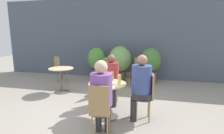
{
  "coord_description": "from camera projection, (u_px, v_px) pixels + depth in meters",
  "views": [
    {
      "loc": [
        1.08,
        -3.11,
        1.64
      ],
      "look_at": [
        0.24,
        0.46,
        0.96
      ],
      "focal_mm": 28.0,
      "sensor_mm": 36.0,
      "label": 1
    }
  ],
  "objects": [
    {
      "name": "ground_plane",
      "position": [
        95.0,
        117.0,
        3.52
      ],
      "size": [
        20.0,
        20.0,
        0.0
      ],
      "primitive_type": "plane",
      "color": "gray"
    },
    {
      "name": "storefront_wall",
      "position": [
        124.0,
        38.0,
        6.51
      ],
      "size": [
        10.0,
        0.06,
        3.0
      ],
      "color": "#4C5666",
      "rests_on": "ground_plane"
    },
    {
      "name": "cafe_table_near",
      "position": [
        107.0,
        92.0,
        3.42
      ],
      "size": [
        0.74,
        0.74,
        0.71
      ],
      "color": "#514C47",
      "rests_on": "ground_plane"
    },
    {
      "name": "cafe_table_far",
      "position": [
        61.0,
        75.0,
        4.97
      ],
      "size": [
        0.69,
        0.69,
        0.71
      ],
      "color": "#514C47",
      "rests_on": "ground_plane"
    },
    {
      "name": "bistro_chair_0",
      "position": [
        100.0,
        108.0,
        2.65
      ],
      "size": [
        0.37,
        0.38,
        0.91
      ],
      "rotation": [
        0.0,
        0.0,
        -3.03
      ],
      "color": "#42382D",
      "rests_on": "ground_plane"
    },
    {
      "name": "bistro_chair_1",
      "position": [
        148.0,
        93.0,
        3.33
      ],
      "size": [
        0.38,
        0.37,
        0.91
      ],
      "rotation": [
        0.0,
        0.0,
        -1.46
      ],
      "color": "#42382D",
      "rests_on": "ground_plane"
    },
    {
      "name": "bistro_chair_2",
      "position": [
        112.0,
        81.0,
        4.19
      ],
      "size": [
        0.37,
        0.38,
        0.91
      ],
      "rotation": [
        0.0,
        0.0,
        0.11
      ],
      "color": "#42382D",
      "rests_on": "ground_plane"
    },
    {
      "name": "bistro_chair_3",
      "position": [
        108.0,
        75.0,
        4.78
      ],
      "size": [
        0.4,
        0.38,
        0.91
      ],
      "rotation": [
        0.0,
        0.0,
        4.43
      ],
      "color": "#42382D",
      "rests_on": "ground_plane"
    },
    {
      "name": "bistro_chair_4",
      "position": [
        59.0,
        67.0,
        6.01
      ],
      "size": [
        0.41,
        0.42,
        0.91
      ],
      "rotation": [
        0.0,
        0.0,
        2.6
      ],
      "color": "#42382D",
      "rests_on": "ground_plane"
    },
    {
      "name": "bistro_chair_5",
      "position": [
        108.0,
        69.0,
        5.64
      ],
      "size": [
        0.42,
        0.41,
        0.91
      ],
      "rotation": [
        0.0,
        0.0,
        1.02
      ],
      "color": "#42382D",
      "rests_on": "ground_plane"
    },
    {
      "name": "bistro_chair_6",
      "position": [
        134.0,
        70.0,
        5.56
      ],
      "size": [
        0.41,
        0.4,
        0.91
      ],
      "rotation": [
        0.0,
        0.0,
        5.2
      ],
      "color": "#42382D",
      "rests_on": "ground_plane"
    },
    {
      "name": "seated_person_0",
      "position": [
        101.0,
        93.0,
        2.76
      ],
      "size": [
        0.35,
        0.38,
        1.25
      ],
      "rotation": [
        0.0,
        0.0,
        3.25
      ],
      "color": "#2D2D33",
      "rests_on": "ground_plane"
    },
    {
      "name": "seated_person_1",
      "position": [
        141.0,
        83.0,
        3.31
      ],
      "size": [
        0.4,
        0.38,
        1.27
      ],
      "rotation": [
        0.0,
        0.0,
        -1.46
      ],
      "color": "#2D2D33",
      "rests_on": "ground_plane"
    },
    {
      "name": "seated_person_2",
      "position": [
        111.0,
        76.0,
        4.01
      ],
      "size": [
        0.33,
        0.36,
        1.2
      ],
      "rotation": [
        0.0,
        0.0,
        0.11
      ],
      "color": "#2D2D33",
      "rests_on": "ground_plane"
    },
    {
      "name": "beer_glass_0",
      "position": [
        112.0,
        76.0,
        3.58
      ],
      "size": [
        0.06,
        0.06,
        0.18
      ],
      "color": "#B28433",
      "rests_on": "cafe_table_near"
    },
    {
      "name": "beer_glass_1",
      "position": [
        96.0,
        78.0,
        3.42
      ],
      "size": [
        0.07,
        0.07,
        0.2
      ],
      "color": "#DBC65B",
      "rests_on": "cafe_table_near"
    },
    {
      "name": "beer_glass_2",
      "position": [
        102.0,
        82.0,
        3.16
      ],
      "size": [
        0.06,
        0.06,
        0.18
      ],
      "color": "beige",
      "rests_on": "cafe_table_near"
    },
    {
      "name": "beer_glass_3",
      "position": [
        119.0,
        79.0,
        3.32
      ],
      "size": [
        0.07,
        0.07,
        0.18
      ],
      "color": "#DBC65B",
      "rests_on": "cafe_table_near"
    },
    {
      "name": "potted_plant_0",
      "position": [
        97.0,
        61.0,
        6.32
      ],
      "size": [
        0.63,
        0.63,
        1.19
      ],
      "color": "#47423D",
      "rests_on": "ground_plane"
    },
    {
      "name": "potted_plant_1",
      "position": [
        120.0,
        60.0,
        6.16
      ],
      "size": [
        0.79,
        0.79,
        1.25
      ],
      "color": "brown",
      "rests_on": "ground_plane"
    },
    {
      "name": "potted_plant_2",
      "position": [
        151.0,
        62.0,
        5.88
      ],
      "size": [
        0.69,
        0.69,
        1.2
      ],
      "color": "#93664C",
      "rests_on": "ground_plane"
    }
  ]
}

